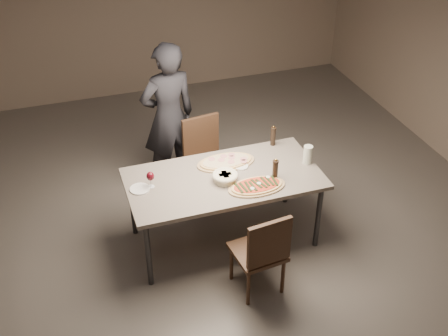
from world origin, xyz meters
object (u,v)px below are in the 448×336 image
object	(u,v)px
carafe	(308,155)
chair_near	(262,250)
dining_table	(224,182)
zucchini_pizza	(257,186)
pepper_mill_left	(273,136)
bread_basket	(225,177)
diner	(169,117)
ham_pizza	(226,162)
chair_far	(205,154)

from	to	relation	value
carafe	chair_near	bearing A→B (deg)	-134.89
carafe	dining_table	bearing A→B (deg)	178.28
zucchini_pizza	pepper_mill_left	xyz separation A→B (m)	(0.42, 0.63, 0.09)
bread_basket	chair_near	bearing A→B (deg)	-82.27
diner	ham_pizza	bearing A→B (deg)	100.72
chair_near	chair_far	bearing A→B (deg)	84.86
ham_pizza	pepper_mill_left	xyz separation A→B (m)	(0.55, 0.17, 0.09)
carafe	diner	world-z (taller)	diner
zucchini_pizza	bread_basket	world-z (taller)	bread_basket
dining_table	ham_pizza	bearing A→B (deg)	66.91
zucchini_pizza	pepper_mill_left	size ratio (longest dim) A/B	2.43
pepper_mill_left	carafe	world-z (taller)	pepper_mill_left
ham_pizza	bread_basket	size ratio (longest dim) A/B	2.39
carafe	zucchini_pizza	bearing A→B (deg)	-159.48
chair_near	dining_table	bearing A→B (deg)	89.88
pepper_mill_left	chair_far	distance (m)	0.79
chair_far	zucchini_pizza	bearing A→B (deg)	91.76
dining_table	bread_basket	bearing A→B (deg)	-99.81
carafe	diner	size ratio (longest dim) A/B	0.11
ham_pizza	pepper_mill_left	world-z (taller)	pepper_mill_left
dining_table	zucchini_pizza	xyz separation A→B (m)	(0.23, -0.25, 0.07)
ham_pizza	chair_near	size ratio (longest dim) A/B	0.65
dining_table	ham_pizza	world-z (taller)	ham_pizza
chair_near	pepper_mill_left	bearing A→B (deg)	57.81
dining_table	chair_near	size ratio (longest dim) A/B	2.06
ham_pizza	diner	world-z (taller)	diner
pepper_mill_left	diner	world-z (taller)	diner
diner	chair_far	bearing A→B (deg)	122.69
chair_near	diner	world-z (taller)	diner
diner	bread_basket	bearing A→B (deg)	91.44
carafe	chair_near	distance (m)	1.11
dining_table	carafe	world-z (taller)	carafe
dining_table	pepper_mill_left	xyz separation A→B (m)	(0.64, 0.38, 0.16)
chair_near	chair_far	size ratio (longest dim) A/B	0.96
bread_basket	chair_far	distance (m)	0.90
carafe	chair_far	size ratio (longest dim) A/B	0.20
bread_basket	chair_far	size ratio (longest dim) A/B	0.26
chair_near	ham_pizza	bearing A→B (deg)	83.30
pepper_mill_left	diner	size ratio (longest dim) A/B	0.13
dining_table	diner	distance (m)	1.15
zucchini_pizza	carafe	bearing A→B (deg)	12.94
dining_table	ham_pizza	distance (m)	0.24
bread_basket	carafe	xyz separation A→B (m)	(0.84, 0.04, 0.04)
zucchini_pizza	bread_basket	distance (m)	0.30
dining_table	pepper_mill_left	size ratio (longest dim) A/B	8.21
zucchini_pizza	ham_pizza	distance (m)	0.48
zucchini_pizza	diner	world-z (taller)	diner
chair_near	carafe	bearing A→B (deg)	38.75
pepper_mill_left	chair_far	xyz separation A→B (m)	(-0.59, 0.40, -0.35)
ham_pizza	bread_basket	distance (m)	0.30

